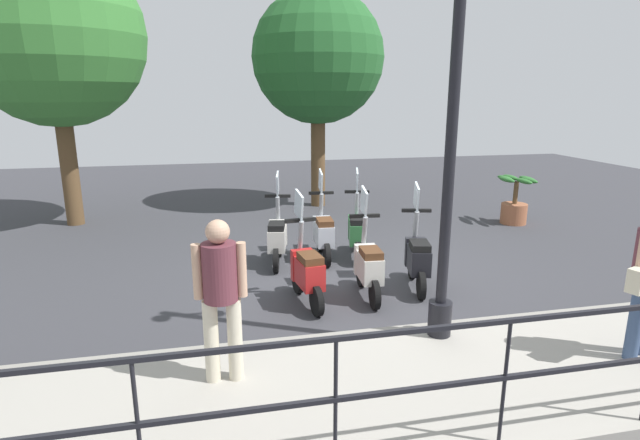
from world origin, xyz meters
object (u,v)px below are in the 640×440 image
(lamp_post_near, at_px, (450,165))
(scooter_near_0, at_px, (417,257))
(scooter_far_1, at_px, (323,232))
(scooter_near_1, at_px, (368,265))
(scooter_far_2, at_px, (277,237))
(scooter_far_0, at_px, (357,231))
(scooter_near_2, at_px, (307,271))
(tree_distant, at_px, (318,58))
(potted_palm, at_px, (515,204))
(tree_large, at_px, (53,36))
(pedestrian_distant, at_px, (221,289))

(lamp_post_near, bearing_deg, scooter_near_0, -14.58)
(scooter_near_0, distance_m, scooter_far_1, 1.93)
(scooter_near_1, distance_m, scooter_far_2, 1.99)
(scooter_far_0, bearing_deg, scooter_near_2, 158.99)
(tree_distant, relative_size, scooter_near_2, 3.44)
(potted_palm, distance_m, scooter_far_2, 5.75)
(potted_palm, distance_m, scooter_near_2, 6.30)
(potted_palm, height_order, scooter_near_1, scooter_near_1)
(scooter_near_0, distance_m, scooter_far_2, 2.42)
(scooter_near_0, relative_size, scooter_near_1, 1.00)
(potted_palm, bearing_deg, tree_large, 78.22)
(scooter_near_2, height_order, scooter_far_1, same)
(scooter_near_0, bearing_deg, tree_large, 62.60)
(tree_distant, xyz_separation_m, scooter_near_1, (-6.06, 0.56, -3.18))
(lamp_post_near, bearing_deg, potted_palm, -40.04)
(scooter_far_2, bearing_deg, scooter_far_0, -75.78)
(pedestrian_distant, bearing_deg, potted_palm, 133.04)
(lamp_post_near, distance_m, pedestrian_distant, 2.66)
(potted_palm, bearing_deg, scooter_far_0, 110.77)
(pedestrian_distant, distance_m, scooter_far_0, 4.47)
(scooter_near_1, bearing_deg, lamp_post_near, -162.80)
(scooter_far_1, distance_m, scooter_far_2, 0.82)
(lamp_post_near, bearing_deg, scooter_far_0, 0.30)
(scooter_near_2, bearing_deg, tree_distant, -20.95)
(scooter_near_2, distance_m, scooter_far_2, 1.74)
(lamp_post_near, relative_size, scooter_near_1, 2.85)
(scooter_near_1, bearing_deg, tree_distant, -1.41)
(lamp_post_near, distance_m, scooter_far_2, 3.88)
(pedestrian_distant, bearing_deg, scooter_near_1, 137.70)
(scooter_near_0, xyz_separation_m, scooter_far_1, (1.62, 1.06, 0.00))
(lamp_post_near, distance_m, tree_large, 8.98)
(scooter_near_0, bearing_deg, scooter_near_1, 114.96)
(pedestrian_distant, xyz_separation_m, tree_distant, (8.02, -2.61, 2.58))
(scooter_far_0, distance_m, scooter_far_1, 0.60)
(tree_large, xyz_separation_m, tree_distant, (0.75, -5.68, -0.29))
(lamp_post_near, height_order, scooter_far_2, lamp_post_near)
(scooter_near_2, height_order, scooter_far_0, same)
(tree_large, height_order, scooter_near_2, tree_large)
(tree_large, bearing_deg, scooter_far_0, -122.96)
(potted_palm, bearing_deg, scooter_far_2, 106.45)
(tree_distant, distance_m, scooter_near_0, 6.70)
(tree_large, height_order, scooter_far_2, tree_large)
(pedestrian_distant, bearing_deg, lamp_post_near, 103.84)
(scooter_near_0, relative_size, scooter_far_2, 1.00)
(scooter_far_2, bearing_deg, potted_palm, -62.35)
(potted_palm, relative_size, scooter_far_1, 0.69)
(tree_large, height_order, scooter_far_1, tree_large)
(pedestrian_distant, relative_size, scooter_near_0, 1.03)
(potted_palm, distance_m, scooter_near_1, 5.54)
(scooter_near_2, relative_size, scooter_far_0, 1.00)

